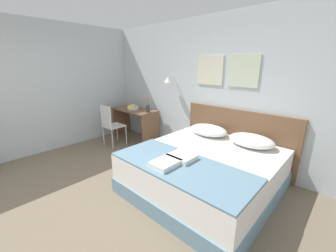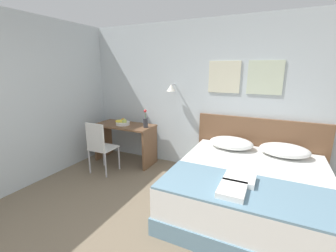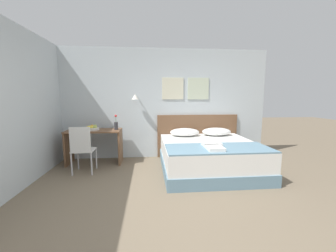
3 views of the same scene
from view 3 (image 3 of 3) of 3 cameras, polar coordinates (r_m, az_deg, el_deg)
The scene contains 13 objects.
ground_plane at distance 2.73m, azimuth 0.66°, elevation -25.25°, with size 24.00×24.00×0.00m, color #756651.
wall_back at distance 5.08m, azimuth -2.60°, elevation 6.17°, with size 5.38×0.31×2.65m.
bed at distance 4.36m, azimuth 11.19°, elevation -8.17°, with size 1.90×1.96×0.59m.
headboard at distance 5.25m, azimuth 8.14°, elevation -2.67°, with size 2.02×0.06×1.05m.
pillow_left at distance 4.84m, azimuth 4.64°, elevation -1.71°, with size 0.69×0.48×0.18m.
pillow_right at distance 5.03m, azimuth 13.26°, elevation -1.53°, with size 0.69×0.48×0.18m.
throw_blanket at distance 3.76m, azimuth 13.79°, elevation -6.00°, with size 1.84×0.78×0.02m.
folded_towel_near_foot at distance 3.85m, azimuth 12.01°, elevation -4.97°, with size 0.33×0.28×0.06m.
folded_towel_mid_bed at distance 3.59m, azimuth 12.81°, elevation -5.96°, with size 0.27×0.35×0.06m.
desk at distance 4.92m, azimuth -19.69°, elevation -3.73°, with size 1.18×0.56×0.77m.
desk_chair at distance 4.32m, azimuth -22.72°, elevation -5.28°, with size 0.41×0.41×0.94m.
fruit_bowl at distance 4.84m, azimuth -20.13°, elevation -0.55°, with size 0.27×0.27×0.12m.
flower_vase at distance 4.76m, azimuth -14.20°, elevation 0.37°, with size 0.09×0.09×0.34m.
Camera 3 is at (-0.24, -2.27, 1.50)m, focal length 22.00 mm.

